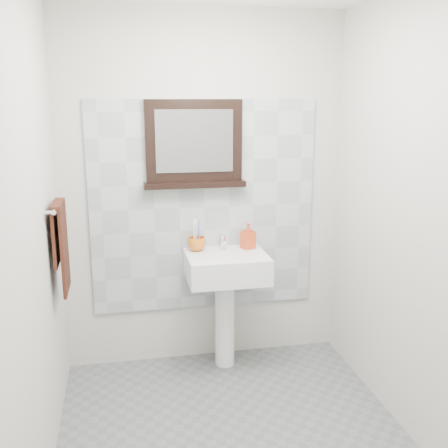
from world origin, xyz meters
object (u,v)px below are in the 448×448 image
Objects in this scene: toothbrush_cup at (197,244)px; hand_towel at (61,240)px; pedestal_sink at (226,279)px; framed_mirror at (194,146)px; soap_dispenser at (248,236)px.

toothbrush_cup is 0.96m from hand_towel.
pedestal_sink is 1.16m from hand_towel.
pedestal_sink is at bearing -44.94° from framed_mirror.
hand_towel reaches higher than soap_dispenser.
framed_mirror reaches higher than soap_dispenser.
soap_dispenser is 0.34× the size of hand_towel.
framed_mirror reaches higher than toothbrush_cup.
pedestal_sink is at bearing -30.36° from toothbrush_cup.
pedestal_sink is 1.37× the size of framed_mirror.
hand_towel is at bearing -166.01° from pedestal_sink.
soap_dispenser is 0.26× the size of framed_mirror.
soap_dispenser reaches higher than toothbrush_cup.
framed_mirror is at bearing 135.06° from pedestal_sink.
soap_dispenser is at bearing -1.95° from toothbrush_cup.
framed_mirror is at bearing 27.34° from hand_towel.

